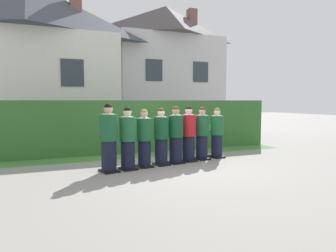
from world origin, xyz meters
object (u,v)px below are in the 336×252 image
(student_front_row_4, at_px, (176,136))
(student_in_red_blazer, at_px, (189,135))
(student_front_row_3, at_px, (161,138))
(student_front_row_7, at_px, (217,134))
(student_front_row_1, at_px, (128,140))
(student_front_row_6, at_px, (202,135))
(student_front_row_2, at_px, (144,140))
(student_front_row_0, at_px, (109,140))

(student_front_row_4, relative_size, student_in_red_blazer, 1.00)
(student_front_row_3, xyz_separation_m, student_front_row_7, (1.97, 0.37, -0.01))
(student_front_row_7, bearing_deg, student_front_row_1, -168.96)
(student_front_row_6, bearing_deg, student_front_row_2, -168.93)
(student_front_row_0, distance_m, student_front_row_4, 1.97)
(student_front_row_1, bearing_deg, student_front_row_0, -170.44)
(student_front_row_1, relative_size, student_front_row_4, 0.99)
(student_front_row_0, height_order, student_front_row_4, student_front_row_0)
(student_front_row_0, distance_m, student_front_row_2, 1.00)
(student_front_row_1, xyz_separation_m, student_front_row_3, (0.98, 0.21, -0.02))
(student_front_row_0, bearing_deg, student_front_row_4, 10.28)
(student_front_row_1, xyz_separation_m, student_front_row_7, (2.95, 0.58, -0.03))
(student_front_row_4, bearing_deg, student_front_row_7, 11.54)
(student_front_row_1, bearing_deg, student_in_red_blazer, 11.79)
(student_front_row_3, bearing_deg, student_front_row_6, 11.56)
(student_front_row_1, height_order, student_front_row_6, student_front_row_1)
(student_front_row_3, height_order, student_front_row_4, student_front_row_4)
(student_front_row_6, bearing_deg, student_front_row_1, -168.30)
(student_front_row_2, height_order, student_front_row_6, student_front_row_6)
(student_front_row_2, relative_size, student_front_row_3, 0.98)
(student_front_row_4, height_order, student_front_row_6, student_front_row_4)
(student_front_row_1, xyz_separation_m, student_in_red_blazer, (1.90, 0.40, 0.00))
(student_front_row_7, bearing_deg, student_front_row_6, -171.76)
(student_front_row_2, bearing_deg, student_in_red_blazer, 10.98)
(student_front_row_0, xyz_separation_m, student_front_row_7, (3.44, 0.66, -0.07))
(student_front_row_6, bearing_deg, student_front_row_7, 8.24)
(student_front_row_1, distance_m, student_front_row_7, 3.00)
(student_front_row_1, xyz_separation_m, student_front_row_2, (0.48, 0.12, -0.03))
(student_front_row_4, relative_size, student_front_row_6, 1.02)
(student_front_row_4, bearing_deg, student_front_row_2, -171.32)
(student_front_row_1, bearing_deg, student_front_row_4, 10.52)
(student_front_row_1, distance_m, student_front_row_4, 1.47)
(student_front_row_6, relative_size, student_front_row_7, 1.02)
(student_front_row_0, xyz_separation_m, student_in_red_blazer, (2.39, 0.48, -0.04))
(student_front_row_2, bearing_deg, student_front_row_6, 11.07)
(student_front_row_0, distance_m, student_front_row_3, 1.51)
(student_front_row_2, distance_m, student_front_row_6, 1.95)
(student_front_row_1, xyz_separation_m, student_front_row_4, (1.44, 0.27, 0.00))
(student_front_row_1, distance_m, student_front_row_3, 1.00)
(student_front_row_2, distance_m, student_front_row_4, 0.98)
(student_front_row_3, distance_m, student_front_row_4, 0.46)
(student_front_row_2, relative_size, student_in_red_blazer, 0.96)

